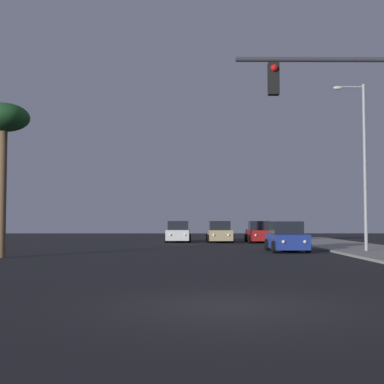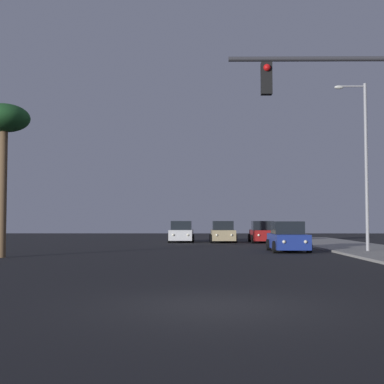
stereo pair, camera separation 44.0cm
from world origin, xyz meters
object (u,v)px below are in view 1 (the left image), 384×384
Objects in this scene: car_white at (178,232)px; car_red at (259,233)px; palm_tree_near at (4,124)px; car_tan at (220,233)px; street_lamp at (362,158)px; car_blue at (287,238)px.

car_white is 1.00× the size of car_red.
palm_tree_near is (-14.29, -17.08, 5.49)m from car_red.
street_lamp is (6.91, -13.79, 4.36)m from car_tan.
car_red is at bearing 50.10° from palm_tree_near.
street_lamp is at bearing 106.87° from car_red.
car_red is at bearing 105.69° from street_lamp.
car_tan is 12.82m from car_blue.
car_tan is at bearing 116.61° from street_lamp.
car_blue is 0.60× the size of palm_tree_near.
car_blue is 15.99m from palm_tree_near.
palm_tree_near is at bearing 56.97° from car_tan.
palm_tree_near is at bearing -168.79° from street_lamp.
car_tan is at bearing -4.13° from car_red.
street_lamp is 18.46m from palm_tree_near.
car_red is 14.68m from street_lamp.
street_lamp is (10.19, -14.26, 4.36)m from car_white.
car_tan and car_red have the same top height.
car_white and car_blue have the same top height.
car_white is at bearing -8.45° from car_tan.
car_tan is 0.48× the size of street_lamp.
palm_tree_near is at bearing 19.42° from car_blue.
palm_tree_near is at bearing 51.28° from car_red.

